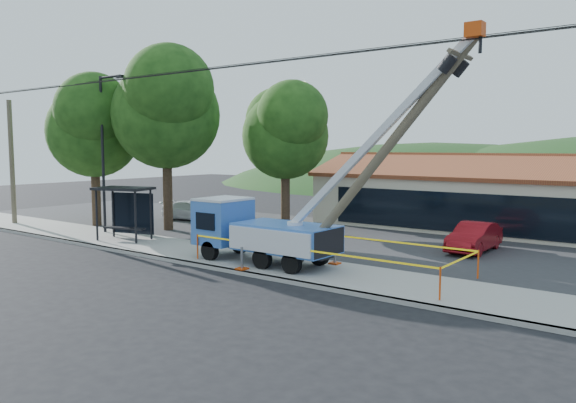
% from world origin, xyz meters
% --- Properties ---
extents(ground, '(120.00, 120.00, 0.00)m').
position_xyz_m(ground, '(0.00, 0.00, 0.00)').
color(ground, black).
rests_on(ground, ground).
extents(curb, '(60.00, 0.25, 0.15)m').
position_xyz_m(curb, '(0.00, 2.10, 0.07)').
color(curb, '#A5A19B').
rests_on(curb, ground).
extents(sidewalk, '(60.00, 4.00, 0.15)m').
position_xyz_m(sidewalk, '(0.00, 4.00, 0.07)').
color(sidewalk, '#A5A19B').
rests_on(sidewalk, ground).
extents(parking_lot, '(60.00, 12.00, 0.10)m').
position_xyz_m(parking_lot, '(0.00, 12.00, 0.05)').
color(parking_lot, '#28282B').
rests_on(parking_lot, ground).
extents(strip_mall, '(22.50, 8.53, 4.67)m').
position_xyz_m(strip_mall, '(4.00, 19.98, 1.88)').
color(strip_mall, beige).
rests_on(strip_mall, ground).
extents(streetlight, '(2.13, 0.22, 9.00)m').
position_xyz_m(streetlight, '(-13.78, 5.00, 5.30)').
color(streetlight, black).
rests_on(streetlight, ground).
extents(tree_west_near, '(7.56, 6.72, 10.80)m').
position_xyz_m(tree_west_near, '(-12.00, 8.00, 7.52)').
color(tree_west_near, '#332316').
rests_on(tree_west_near, ground).
extents(tree_west_far, '(6.84, 6.08, 9.48)m').
position_xyz_m(tree_west_far, '(-17.00, 6.50, 6.54)').
color(tree_west_far, '#332316').
rests_on(tree_west_far, ground).
extents(tree_lot, '(6.30, 5.60, 8.94)m').
position_xyz_m(tree_lot, '(-7.00, 13.00, 6.21)').
color(tree_lot, '#332316').
rests_on(tree_lot, ground).
extents(hill_west, '(78.40, 56.00, 28.00)m').
position_xyz_m(hill_west, '(-15.00, 55.00, 0.00)').
color(hill_west, '#153914').
rests_on(hill_west, ground).
extents(power_lines, '(60.00, 1.42, 8.68)m').
position_xyz_m(power_lines, '(-18.46, 3.80, 4.72)').
color(power_lines, brown).
rests_on(power_lines, ground).
extents(utility_truck, '(12.43, 3.56, 8.80)m').
position_xyz_m(utility_truck, '(-1.29, 3.88, 1.61)').
color(utility_truck, black).
rests_on(utility_truck, ground).
extents(leaning_pole, '(7.58, 2.01, 8.79)m').
position_xyz_m(leaning_pole, '(4.30, 4.08, 4.87)').
color(leaning_pole, brown).
rests_on(leaning_pole, ground).
extents(bus_shelter, '(3.25, 2.49, 2.77)m').
position_xyz_m(bus_shelter, '(-10.82, 4.11, 2.20)').
color(bus_shelter, black).
rests_on(bus_shelter, ground).
extents(caution_tape, '(11.12, 3.73, 1.08)m').
position_xyz_m(caution_tape, '(1.52, 4.56, 0.95)').
color(caution_tape, '#D4410B').
rests_on(caution_tape, ground).
extents(car_silver, '(4.18, 4.83, 1.57)m').
position_xyz_m(car_silver, '(-9.45, 9.43, 0.00)').
color(car_silver, '#ACAFB3').
rests_on(car_silver, ground).
extents(car_red, '(1.46, 4.18, 1.37)m').
position_xyz_m(car_red, '(4.97, 12.08, 0.00)').
color(car_red, maroon).
rests_on(car_red, ground).
extents(car_white, '(4.71, 2.81, 1.28)m').
position_xyz_m(car_white, '(-14.14, 12.01, 0.00)').
color(car_white, silver).
rests_on(car_white, ground).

